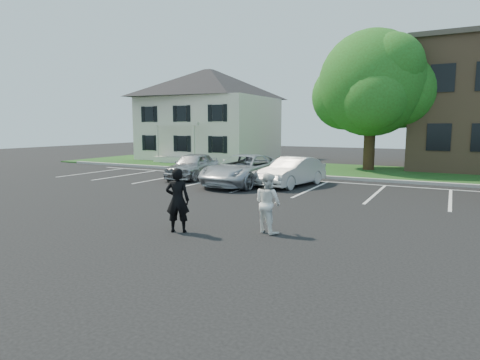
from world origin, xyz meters
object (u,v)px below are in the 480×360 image
tree (374,86)px  car_silver_west (193,166)px  house (209,115)px  car_silver_minivan (244,170)px  car_white_sedan (292,172)px  man_black_suit (178,200)px  man_white_shirt (268,203)px

tree → car_silver_west: tree is taller
house → car_silver_west: (6.05, -11.35, -3.13)m
car_silver_minivan → car_white_sedan: bearing=22.8°
tree → car_silver_west: size_ratio=2.13×
car_silver_west → car_silver_minivan: (3.59, -0.86, 0.03)m
house → car_white_sedan: size_ratio=2.49×
tree → car_white_sedan: tree is taller
car_white_sedan → man_black_suit: bearing=-76.7°
man_white_shirt → car_white_sedan: (-2.43, 8.35, -0.13)m
house → tree: 14.28m
man_white_shirt → house: bearing=-31.1°
tree → man_white_shirt: size_ratio=5.44×
tree → car_silver_west: (-7.88, -8.58, -4.65)m
car_silver_west → car_silver_minivan: car_silver_minivan is taller
man_white_shirt → car_silver_minivan: size_ratio=0.31×
man_black_suit → car_white_sedan: bearing=-113.8°
car_silver_minivan → man_black_suit: bearing=-70.6°
house → man_white_shirt: 24.58m
tree → man_white_shirt: (0.34, -17.02, -4.54)m
man_black_suit → car_silver_west: 11.29m
man_white_shirt → car_white_sedan: 8.70m
car_white_sedan → car_silver_minivan: bearing=-149.0°
car_white_sedan → man_white_shirt: bearing=-62.1°
house → car_silver_minivan: (9.64, -12.20, -3.09)m
car_silver_minivan → car_white_sedan: (2.20, 0.77, -0.05)m
man_white_shirt → car_silver_west: size_ratio=0.39×
tree → man_black_suit: size_ratio=5.04×
house → car_white_sedan: house is taller
man_white_shirt → car_silver_west: man_white_shirt is taller
tree → car_silver_minivan: size_ratio=1.66×
tree → car_white_sedan: bearing=-103.6°
house → tree: bearing=-11.2°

